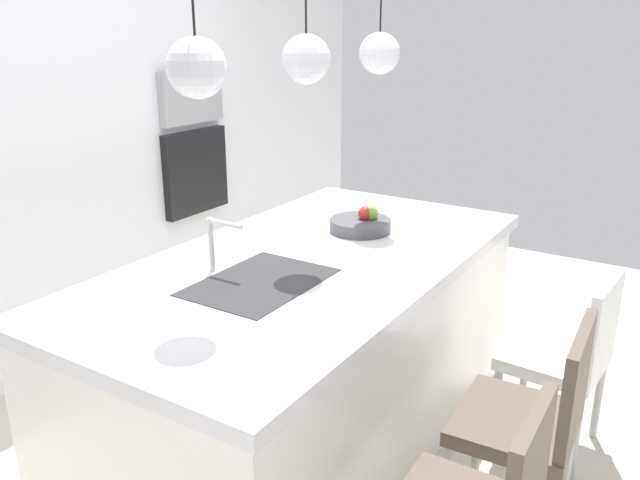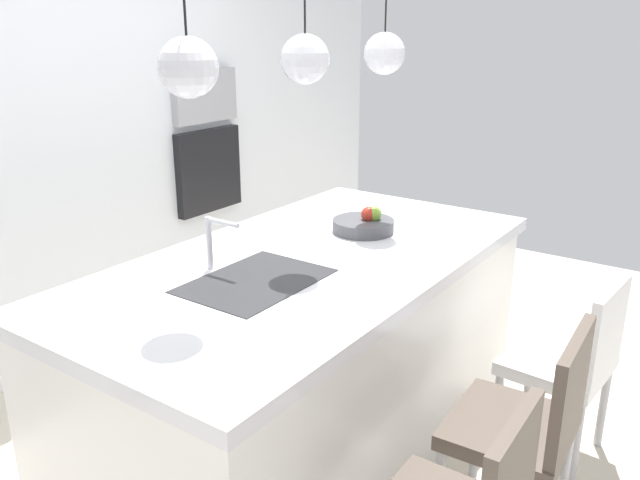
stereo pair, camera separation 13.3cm
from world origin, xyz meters
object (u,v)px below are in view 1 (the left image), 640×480
(oven, at_px, (195,172))
(chair_far, at_px, (569,353))
(fruit_bowl, at_px, (361,224))
(microwave, at_px, (190,97))
(chair_middle, at_px, (534,416))

(oven, xyz_separation_m, chair_far, (-0.43, -2.58, -0.43))
(chair_far, bearing_deg, fruit_bowl, 98.05)
(fruit_bowl, xyz_separation_m, chair_far, (0.14, -0.98, -0.47))
(fruit_bowl, height_order, microwave, microwave)
(microwave, distance_m, oven, 0.50)
(oven, bearing_deg, chair_far, -99.43)
(fruit_bowl, height_order, chair_far, fruit_bowl)
(microwave, xyz_separation_m, chair_far, (-0.43, -2.58, -0.93))
(chair_far, bearing_deg, microwave, 80.57)
(microwave, relative_size, chair_middle, 0.62)
(chair_middle, xyz_separation_m, chair_far, (0.59, 0.00, -0.01))
(oven, bearing_deg, fruit_bowl, -109.57)
(chair_middle, bearing_deg, oven, 68.46)
(microwave, bearing_deg, chair_far, -99.43)
(oven, distance_m, chair_far, 2.65)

